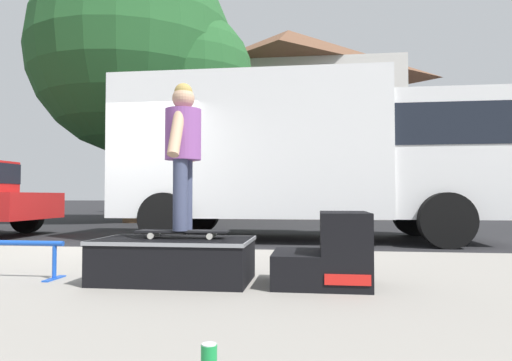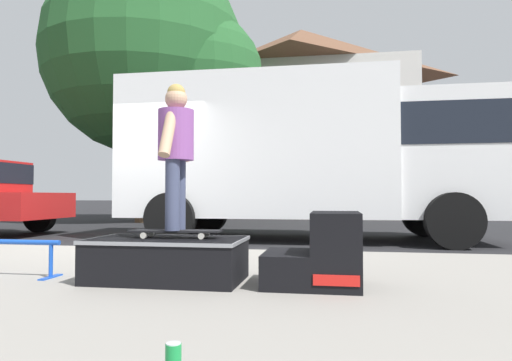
# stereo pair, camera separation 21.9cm
# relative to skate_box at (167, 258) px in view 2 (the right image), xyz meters

# --- Properties ---
(ground_plane) EXTENTS (140.00, 140.00, 0.00)m
(ground_plane) POSITION_rel_skate_box_xyz_m (-2.06, 2.84, -0.31)
(ground_plane) COLOR black
(skate_box) EXTENTS (1.30, 0.72, 0.36)m
(skate_box) POSITION_rel_skate_box_xyz_m (0.00, 0.00, 0.00)
(skate_box) COLOR black
(skate_box) RESTS_ON sidewalk_slab
(kicker_ramp) EXTENTS (0.77, 0.64, 0.59)m
(kicker_ramp) POSITION_rel_skate_box_xyz_m (1.30, -0.00, 0.05)
(kicker_ramp) COLOR black
(kicker_ramp) RESTS_ON sidewalk_slab
(skateboard) EXTENTS (0.79, 0.24, 0.07)m
(skateboard) POSITION_rel_skate_box_xyz_m (0.06, 0.03, 0.22)
(skateboard) COLOR black
(skateboard) RESTS_ON skate_box
(skater_kid) EXTENTS (0.31, 0.65, 1.26)m
(skater_kid) POSITION_rel_skate_box_xyz_m (0.06, 0.03, 0.98)
(skater_kid) COLOR #3F4766
(skater_kid) RESTS_ON skateboard
(soda_can) EXTENTS (0.07, 0.07, 0.13)m
(soda_can) POSITION_rel_skate_box_xyz_m (0.75, -1.90, -0.13)
(soda_can) COLOR #198C3F
(soda_can) RESTS_ON sidewalk_slab
(box_truck) EXTENTS (6.91, 2.63, 3.05)m
(box_truck) POSITION_rel_skate_box_xyz_m (0.96, 5.04, 1.39)
(box_truck) COLOR white
(box_truck) RESTS_ON ground
(street_tree_main) EXTENTS (7.00, 6.36, 8.52)m
(street_tree_main) POSITION_rel_skate_box_xyz_m (-4.14, 9.84, 4.84)
(street_tree_main) COLOR brown
(street_tree_main) RESTS_ON ground
(house_behind) EXTENTS (9.54, 8.22, 8.40)m
(house_behind) POSITION_rel_skate_box_xyz_m (0.05, 16.50, 3.93)
(house_behind) COLOR silver
(house_behind) RESTS_ON ground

